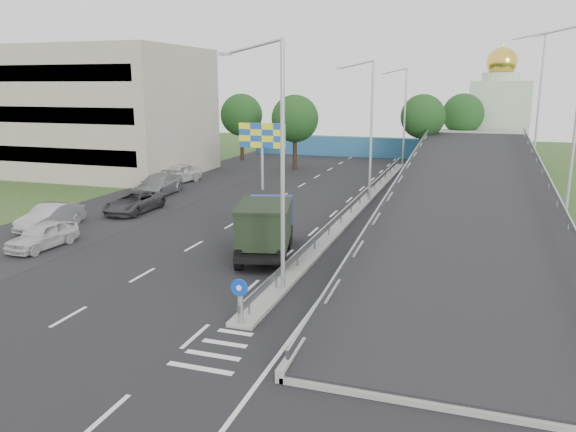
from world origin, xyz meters
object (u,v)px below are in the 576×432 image
at_px(parked_car_a, 43,235).
at_px(billboard, 262,139).
at_px(lamp_post_mid, 369,123).
at_px(parked_car_e, 178,174).
at_px(dump_truck, 266,225).
at_px(parked_car_b, 51,217).
at_px(sign_bollard, 240,301).
at_px(parked_car_c, 134,202).
at_px(parked_car_d, 158,185).
at_px(lamp_post_far, 403,111).
at_px(church, 498,112).
at_px(lamp_post_near, 278,155).

bearing_deg(parked_car_a, billboard, 78.88).
xyz_separation_m(lamp_post_mid, parked_car_e, (-17.42, 2.74, -4.95)).
relative_size(dump_truck, parked_car_e, 1.36).
height_order(billboard, parked_car_b, billboard).
bearing_deg(parked_car_b, dump_truck, -4.29).
bearing_deg(billboard, lamp_post_mid, -12.38).
height_order(dump_truck, parked_car_a, dump_truck).
bearing_deg(parked_car_e, sign_bollard, -47.49).
distance_m(parked_car_a, parked_car_c, 9.05).
relative_size(parked_car_a, parked_car_d, 0.74).
distance_m(sign_bollard, billboard, 27.53).
height_order(dump_truck, parked_car_e, dump_truck).
distance_m(lamp_post_far, church, 17.15).
bearing_deg(dump_truck, billboard, 97.23).
distance_m(church, billboard, 37.23).
xyz_separation_m(lamp_post_mid, parked_car_c, (-14.40, -8.74, -5.10)).
height_order(lamp_post_mid, billboard, lamp_post_mid).
relative_size(lamp_post_far, parked_car_e, 2.01).
bearing_deg(lamp_post_far, parked_car_d, -125.17).
distance_m(billboard, dump_truck, 18.65).
height_order(parked_car_a, parked_car_d, parked_car_d).
relative_size(lamp_post_near, parked_car_a, 2.41).
height_order(lamp_post_mid, parked_car_d, lamp_post_mid).
height_order(sign_bollard, billboard, billboard).
relative_size(sign_bollard, lamp_post_near, 0.17).
bearing_deg(parked_car_e, parked_car_d, -67.04).
relative_size(parked_car_b, parked_car_c, 0.91).
bearing_deg(parked_car_a, lamp_post_far, 72.57).
distance_m(church, parked_car_b, 55.26).
relative_size(parked_car_b, parked_car_d, 0.82).
distance_m(lamp_post_far, parked_car_a, 40.65).
bearing_deg(sign_bollard, parked_car_a, 156.65).
relative_size(lamp_post_near, lamp_post_mid, 1.00).
height_order(lamp_post_near, parked_car_d, lamp_post_near).
bearing_deg(parked_car_a, dump_truck, 15.51).
relative_size(sign_bollard, church, 0.12).
bearing_deg(parked_car_c, parked_car_d, 104.39).
xyz_separation_m(dump_truck, parked_car_c, (-12.04, 6.45, -0.86)).
bearing_deg(lamp_post_mid, church, 73.78).
distance_m(lamp_post_near, parked_car_d, 24.05).
height_order(lamp_post_far, parked_car_d, lamp_post_far).
bearing_deg(parked_car_e, billboard, 4.36).
bearing_deg(lamp_post_near, lamp_post_mid, 90.00).
bearing_deg(parked_car_a, parked_car_b, 128.45).
bearing_deg(sign_bollard, church, 80.19).
bearing_deg(billboard, parked_car_b, -114.62).
distance_m(sign_bollard, parked_car_e, 31.71).
xyz_separation_m(lamp_post_far, parked_car_a, (-14.10, -37.79, -5.10)).
bearing_deg(sign_bollard, dump_truck, 104.58).
bearing_deg(parked_car_a, parked_car_d, 100.59).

